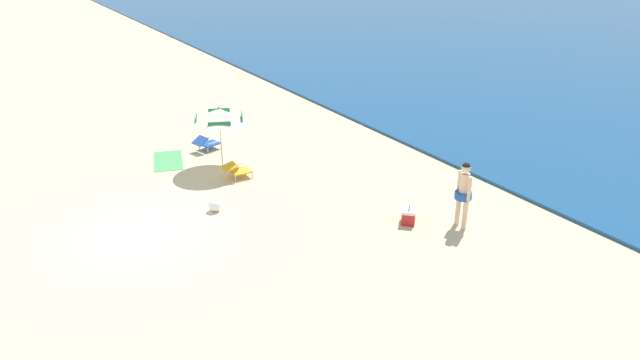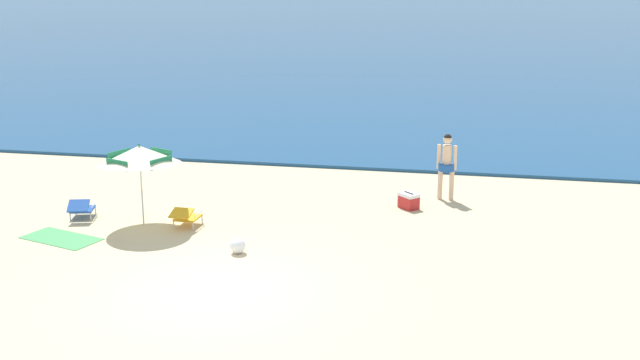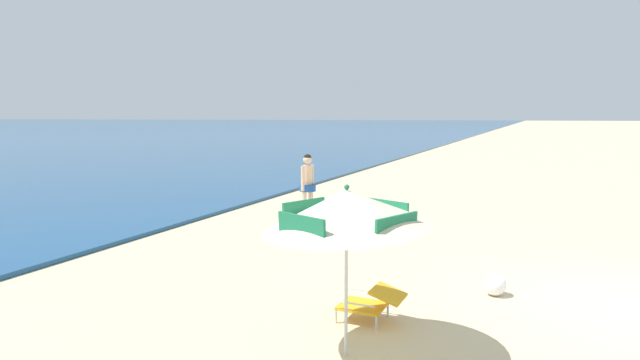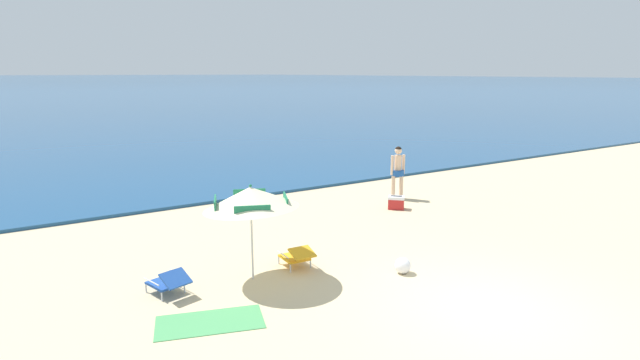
{
  "view_description": "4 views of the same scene",
  "coord_description": "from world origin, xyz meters",
  "px_view_note": "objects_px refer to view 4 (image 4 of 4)",
  "views": [
    {
      "loc": [
        13.46,
        -3.05,
        7.24
      ],
      "look_at": [
        0.75,
        4.9,
        0.62
      ],
      "focal_mm": 33.01,
      "sensor_mm": 36.0,
      "label": 1
    },
    {
      "loc": [
        4.7,
        -13.17,
        5.91
      ],
      "look_at": [
        0.92,
        5.59,
        0.78
      ],
      "focal_mm": 44.1,
      "sensor_mm": 36.0,
      "label": 2
    },
    {
      "loc": [
        -8.42,
        1.61,
        2.75
      ],
      "look_at": [
        1.19,
        5.61,
        1.48
      ],
      "focal_mm": 29.28,
      "sensor_mm": 36.0,
      "label": 3
    },
    {
      "loc": [
        -7.11,
        -5.5,
        4.17
      ],
      "look_at": [
        0.48,
        6.43,
        1.17
      ],
      "focal_mm": 28.59,
      "sensor_mm": 36.0,
      "label": 4
    }
  ],
  "objects_px": {
    "lounge_chair_beside_umbrella": "(169,281)",
    "beach_ball": "(403,265)",
    "person_standing_near_shore": "(398,169)",
    "cooler_box": "(396,203)",
    "beach_umbrella_striped_main": "(251,198)",
    "beach_towel": "(210,322)",
    "lounge_chair_under_umbrella": "(297,256)"
  },
  "relations": [
    {
      "from": "person_standing_near_shore",
      "to": "cooler_box",
      "type": "height_order",
      "value": "person_standing_near_shore"
    },
    {
      "from": "beach_umbrella_striped_main",
      "to": "person_standing_near_shore",
      "type": "relative_size",
      "value": 1.47
    },
    {
      "from": "cooler_box",
      "to": "beach_towel",
      "type": "xyz_separation_m",
      "value": [
        -7.53,
        -3.92,
        -0.2
      ]
    },
    {
      "from": "beach_umbrella_striped_main",
      "to": "beach_towel",
      "type": "distance_m",
      "value": 2.59
    },
    {
      "from": "beach_ball",
      "to": "cooler_box",
      "type": "bearing_deg",
      "value": 50.7
    },
    {
      "from": "beach_umbrella_striped_main",
      "to": "lounge_chair_under_umbrella",
      "type": "xyz_separation_m",
      "value": [
        1.06,
        0.02,
        -1.44
      ]
    },
    {
      "from": "lounge_chair_under_umbrella",
      "to": "person_standing_near_shore",
      "type": "xyz_separation_m",
      "value": [
        5.93,
        3.57,
        0.75
      ]
    },
    {
      "from": "beach_ball",
      "to": "lounge_chair_under_umbrella",
      "type": "bearing_deg",
      "value": 139.91
    },
    {
      "from": "lounge_chair_under_umbrella",
      "to": "person_standing_near_shore",
      "type": "height_order",
      "value": "person_standing_near_shore"
    },
    {
      "from": "cooler_box",
      "to": "beach_ball",
      "type": "relative_size",
      "value": 1.73
    },
    {
      "from": "beach_ball",
      "to": "lounge_chair_beside_umbrella",
      "type": "bearing_deg",
      "value": 160.53
    },
    {
      "from": "lounge_chair_under_umbrella",
      "to": "beach_umbrella_striped_main",
      "type": "bearing_deg",
      "value": -178.85
    },
    {
      "from": "person_standing_near_shore",
      "to": "beach_towel",
      "type": "distance_m",
      "value": 9.8
    },
    {
      "from": "beach_umbrella_striped_main",
      "to": "lounge_chair_beside_umbrella",
      "type": "height_order",
      "value": "beach_umbrella_striped_main"
    },
    {
      "from": "lounge_chair_beside_umbrella",
      "to": "beach_ball",
      "type": "height_order",
      "value": "lounge_chair_beside_umbrella"
    },
    {
      "from": "beach_ball",
      "to": "beach_towel",
      "type": "relative_size",
      "value": 0.19
    },
    {
      "from": "lounge_chair_under_umbrella",
      "to": "person_standing_near_shore",
      "type": "bearing_deg",
      "value": 31.04
    },
    {
      "from": "lounge_chair_beside_umbrella",
      "to": "beach_umbrella_striped_main",
      "type": "bearing_deg",
      "value": -4.96
    },
    {
      "from": "beach_towel",
      "to": "lounge_chair_under_umbrella",
      "type": "bearing_deg",
      "value": 28.32
    },
    {
      "from": "lounge_chair_under_umbrella",
      "to": "beach_ball",
      "type": "distance_m",
      "value": 2.27
    },
    {
      "from": "person_standing_near_shore",
      "to": "cooler_box",
      "type": "xyz_separation_m",
      "value": [
        -0.89,
        -0.99,
        -0.82
      ]
    },
    {
      "from": "lounge_chair_beside_umbrella",
      "to": "beach_ball",
      "type": "bearing_deg",
      "value": -19.47
    },
    {
      "from": "lounge_chair_beside_umbrella",
      "to": "person_standing_near_shore",
      "type": "distance_m",
      "value": 9.37
    },
    {
      "from": "lounge_chair_under_umbrella",
      "to": "beach_ball",
      "type": "bearing_deg",
      "value": -40.09
    },
    {
      "from": "beach_umbrella_striped_main",
      "to": "cooler_box",
      "type": "height_order",
      "value": "beach_umbrella_striped_main"
    },
    {
      "from": "lounge_chair_under_umbrella",
      "to": "beach_towel",
      "type": "distance_m",
      "value": 2.84
    },
    {
      "from": "lounge_chair_beside_umbrella",
      "to": "cooler_box",
      "type": "relative_size",
      "value": 1.66
    },
    {
      "from": "cooler_box",
      "to": "beach_umbrella_striped_main",
      "type": "bearing_deg",
      "value": -156.91
    },
    {
      "from": "lounge_chair_beside_umbrella",
      "to": "person_standing_near_shore",
      "type": "height_order",
      "value": "person_standing_near_shore"
    },
    {
      "from": "beach_umbrella_striped_main",
      "to": "lounge_chair_beside_umbrella",
      "type": "distance_m",
      "value": 2.22
    },
    {
      "from": "beach_umbrella_striped_main",
      "to": "lounge_chair_beside_umbrella",
      "type": "xyz_separation_m",
      "value": [
        -1.69,
        0.15,
        -1.45
      ]
    },
    {
      "from": "lounge_chair_under_umbrella",
      "to": "beach_towel",
      "type": "bearing_deg",
      "value": -151.68
    }
  ]
}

